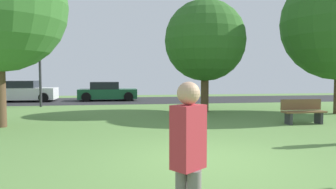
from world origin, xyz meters
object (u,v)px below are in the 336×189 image
Objects in this scene: parked_car_green at (107,92)px; parked_car_white at (24,92)px; park_bench at (303,111)px; oak_tree_right at (205,41)px; person_catcher at (188,158)px; street_lamp_post at (40,67)px.

parked_car_white is at bearing 179.99° from parked_car_green.
park_bench is (13.14, -12.00, -0.20)m from parked_car_white.
oak_tree_right is at bearing -59.98° from park_bench.
person_catcher is 0.42× the size of parked_car_white.
street_lamp_post is at bearing -131.79° from parked_car_green.
parked_car_green is (-5.02, 7.64, -2.87)m from oak_tree_right.
oak_tree_right is 3.18× the size of person_catcher.
parked_car_green is 0.90× the size of street_lamp_post.
oak_tree_right reaches higher than park_bench.
park_bench is at bearing -35.78° from street_lamp_post.
parked_car_white reaches higher than parked_car_green.
parked_car_green is 2.54× the size of park_bench.
parked_car_white is 1.01× the size of parked_car_green.
person_catcher is (-3.49, -11.82, -2.53)m from oak_tree_right.
parked_car_white is (-10.62, 7.64, -2.83)m from oak_tree_right.
parked_car_white is at bearing -42.41° from park_bench.
oak_tree_right reaches higher than parked_car_green.
street_lamp_post reaches higher than person_catcher.
park_bench is at bearing -42.41° from parked_car_white.
park_bench is at bearing -59.98° from oak_tree_right.
person_catcher is 16.34m from street_lamp_post.
street_lamp_post reaches higher than parked_car_white.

